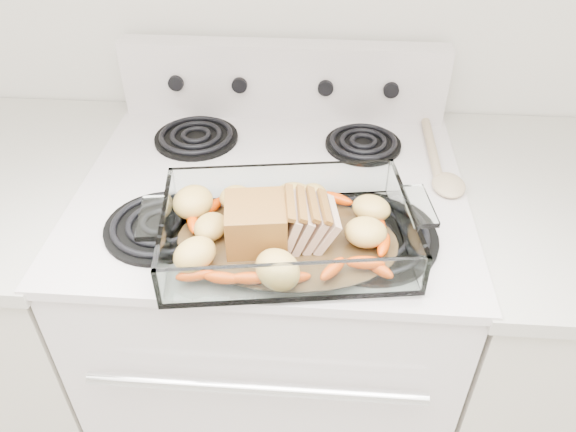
# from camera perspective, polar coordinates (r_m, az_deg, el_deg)

# --- Properties ---
(electric_range) EXTENTS (0.78, 0.70, 1.12)m
(electric_range) POSITION_cam_1_polar(r_m,az_deg,el_deg) (1.46, -1.28, -11.29)
(electric_range) COLOR silver
(electric_range) RESTS_ON ground
(counter_left) EXTENTS (0.58, 0.68, 0.93)m
(counter_left) POSITION_cam_1_polar(r_m,az_deg,el_deg) (1.66, -25.16, -9.33)
(counter_left) COLOR beige
(counter_left) RESTS_ON ground
(counter_right) EXTENTS (0.58, 0.68, 0.93)m
(counter_right) POSITION_cam_1_polar(r_m,az_deg,el_deg) (1.57, 24.20, -12.06)
(counter_right) COLOR beige
(counter_right) RESTS_ON ground
(baking_dish) EXTENTS (0.42, 0.28, 0.08)m
(baking_dish) POSITION_cam_1_polar(r_m,az_deg,el_deg) (0.98, -0.09, -1.97)
(baking_dish) COLOR white
(baking_dish) RESTS_ON electric_range
(pork_roast) EXTENTS (0.19, 0.10, 0.08)m
(pork_roast) POSITION_cam_1_polar(r_m,az_deg,el_deg) (0.96, -1.71, -0.67)
(pork_roast) COLOR brown
(pork_roast) RESTS_ON baking_dish
(roast_vegetables) EXTENTS (0.39, 0.22, 0.05)m
(roast_vegetables) POSITION_cam_1_polar(r_m,az_deg,el_deg) (1.00, -0.17, -0.08)
(roast_vegetables) COLOR #E64000
(roast_vegetables) RESTS_ON baking_dish
(wooden_spoon) EXTENTS (0.07, 0.31, 0.02)m
(wooden_spoon) POSITION_cam_1_polar(r_m,az_deg,el_deg) (1.22, 15.26, 4.76)
(wooden_spoon) COLOR tan
(wooden_spoon) RESTS_ON electric_range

